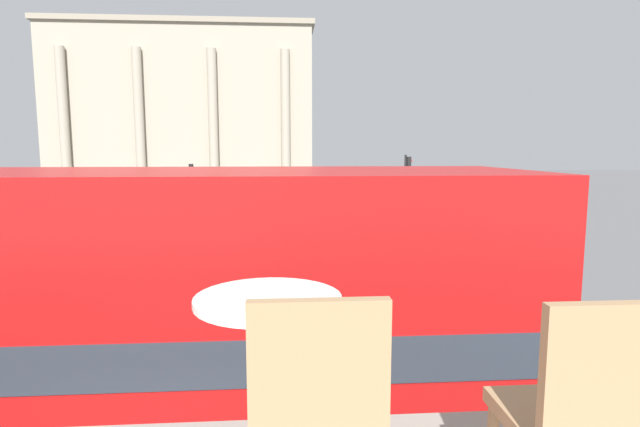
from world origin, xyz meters
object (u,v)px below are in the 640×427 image
traffic_light_near (196,218)px  pedestrian_white (164,203)px  car_white (306,227)px  double_decker_bus (61,335)px  cafe_dining_table (269,342)px  cafe_chair_1 (583,418)px  traffic_light_mid (321,201)px  car_black (155,219)px  pedestrian_red (292,201)px  traffic_light_far (406,182)px  cafe_chair_0 (317,413)px  plaza_building_left (190,112)px  pedestrian_black (302,207)px

traffic_light_near → pedestrian_white: traffic_light_near is taller
traffic_light_near → car_white: (3.27, 10.39, -1.90)m
double_decker_bus → cafe_dining_table: size_ratio=14.39×
cafe_chair_1 → traffic_light_mid: 19.34m
pedestrian_white → car_black: bearing=-26.0°
car_white → pedestrian_red: bearing=13.2°
cafe_dining_table → pedestrian_white: 30.57m
traffic_light_mid → pedestrian_white: traffic_light_mid is taller
cafe_chair_1 → traffic_light_mid: size_ratio=0.27×
traffic_light_far → pedestrian_white: size_ratio=2.23×
cafe_chair_1 → pedestrian_red: 31.42m
cafe_chair_0 → plaza_building_left: (-10.34, 55.19, 4.86)m
traffic_light_mid → cafe_chair_0: bearing=-94.3°
cafe_chair_0 → pedestrian_red: (0.40, 31.23, -2.59)m
cafe_dining_table → traffic_light_mid: 18.79m
pedestrian_black → plaza_building_left: bearing=-130.4°
car_black → traffic_light_near: bearing=-72.6°
plaza_building_left → pedestrian_red: 27.29m
cafe_dining_table → traffic_light_mid: bearing=85.1°
cafe_chair_1 → traffic_light_mid: bearing=93.9°
cafe_chair_0 → pedestrian_white: 31.12m
pedestrian_black → pedestrian_red: bearing=-144.3°
traffic_light_near → cafe_chair_1: bearing=-74.6°
traffic_light_far → plaza_building_left: bearing=118.9°
pedestrian_white → traffic_light_mid: bearing=6.6°
traffic_light_mid → pedestrian_white: bearing=129.6°
double_decker_bus → traffic_light_near: size_ratio=2.63×
double_decker_bus → car_black: double_decker_bus is taller
double_decker_bus → cafe_chair_1: 5.57m
cafe_dining_table → traffic_light_far: size_ratio=0.18×
cafe_dining_table → car_white: size_ratio=0.17×
cafe_chair_0 → traffic_light_near: traffic_light_near is taller
cafe_dining_table → traffic_light_near: (-2.21, 10.92, -0.97)m
traffic_light_far → pedestrian_black: 6.26m
traffic_light_mid → pedestrian_black: 8.22m
cafe_chair_1 → pedestrian_white: (-8.38, 30.17, -2.49)m
traffic_light_mid → traffic_light_far: bearing=48.1°
double_decker_bus → cafe_chair_0: double_decker_bus is taller
cafe_dining_table → plaza_building_left: plaza_building_left is taller
double_decker_bus → traffic_light_far: (9.03, 20.63, 0.36)m
cafe_dining_table → traffic_light_near: traffic_light_near is taller
traffic_light_near → pedestrian_red: traffic_light_near is taller
cafe_chair_1 → car_black: size_ratio=0.22×
cafe_chair_1 → cafe_chair_0: bearing=179.7°
cafe_chair_0 → traffic_light_far: 25.60m
cafe_chair_1 → cafe_dining_table: bearing=153.1°
car_black → car_white: 8.68m
double_decker_bus → plaza_building_left: plaza_building_left is taller
plaza_building_left → cafe_chair_1: bearing=-78.6°
cafe_chair_1 → car_black: bearing=112.8°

